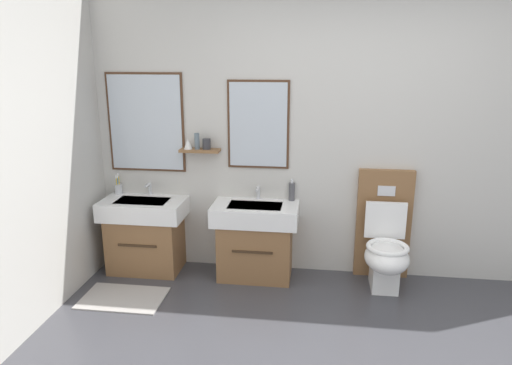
{
  "coord_description": "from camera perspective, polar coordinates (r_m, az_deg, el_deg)",
  "views": [
    {
      "loc": [
        -0.33,
        -2.32,
        1.96
      ],
      "look_at": [
        -0.83,
        1.38,
        0.93
      ],
      "focal_mm": 32.51,
      "sensor_mm": 36.0,
      "label": 1
    }
  ],
  "objects": [
    {
      "name": "vanity_sink_right",
      "position": [
        4.22,
        -0.06,
        -6.86
      ],
      "size": [
        0.76,
        0.46,
        0.69
      ],
      "color": "brown",
      "rests_on": "ground"
    },
    {
      "name": "toothbrush_cup",
      "position": [
        4.6,
        -16.56,
        -0.66
      ],
      "size": [
        0.07,
        0.07,
        0.2
      ],
      "color": "silver",
      "rests_on": "vanity_sink_left"
    },
    {
      "name": "toilet",
      "position": [
        4.22,
        15.56,
        -7.31
      ],
      "size": [
        0.48,
        0.62,
        1.0
      ],
      "color": "brown",
      "rests_on": "ground"
    },
    {
      "name": "soap_dispenser",
      "position": [
        4.21,
        4.42,
        -1.08
      ],
      "size": [
        0.06,
        0.06,
        0.2
      ],
      "color": "#4C4C51",
      "rests_on": "vanity_sink_right"
    },
    {
      "name": "bath_mat",
      "position": [
        4.14,
        -16.01,
        -13.5
      ],
      "size": [
        0.68,
        0.44,
        0.01
      ],
      "primitive_type": "cube",
      "color": "#9E9993",
      "rests_on": "ground"
    },
    {
      "name": "tap_on_left_sink",
      "position": [
        4.49,
        -13.01,
        -0.59
      ],
      "size": [
        0.03,
        0.13,
        0.11
      ],
      "color": "silver",
      "rests_on": "vanity_sink_left"
    },
    {
      "name": "wall_back",
      "position": [
        4.17,
        11.86,
        7.12
      ],
      "size": [
        4.92,
        0.27,
        2.77
      ],
      "color": "beige",
      "rests_on": "ground"
    },
    {
      "name": "vanity_sink_left",
      "position": [
        4.47,
        -13.43,
        -6.01
      ],
      "size": [
        0.76,
        0.46,
        0.69
      ],
      "color": "brown",
      "rests_on": "ground"
    },
    {
      "name": "tap_on_right_sink",
      "position": [
        4.24,
        0.24,
        -1.12
      ],
      "size": [
        0.03,
        0.13,
        0.11
      ],
      "color": "silver",
      "rests_on": "vanity_sink_right"
    }
  ]
}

